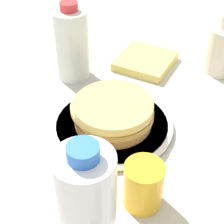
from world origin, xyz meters
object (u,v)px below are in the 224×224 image
(pancake_stack, at_px, (113,112))
(water_bottle_mid, at_px, (72,44))
(plate, at_px, (112,125))
(cream_jug, at_px, (224,48))
(water_bottle_far, at_px, (87,211))
(juice_glass, at_px, (143,185))

(pancake_stack, xyz_separation_m, water_bottle_mid, (-0.10, 0.18, 0.04))
(pancake_stack, distance_m, water_bottle_mid, 0.21)
(plate, relative_size, cream_jug, 1.70)
(plate, distance_m, water_bottle_far, 0.29)
(cream_jug, relative_size, water_bottle_far, 0.66)
(cream_jug, distance_m, water_bottle_far, 0.56)
(plate, relative_size, pancake_stack, 1.46)
(pancake_stack, bearing_deg, water_bottle_mid, 117.66)
(plate, relative_size, water_bottle_mid, 1.33)
(juice_glass, bearing_deg, cream_jug, 62.52)
(cream_jug, distance_m, water_bottle_mid, 0.35)
(water_bottle_mid, xyz_separation_m, water_bottle_far, (0.07, -0.46, 0.02))
(pancake_stack, height_order, water_bottle_mid, water_bottle_mid)
(pancake_stack, xyz_separation_m, cream_jug, (0.26, 0.21, 0.02))
(juice_glass, distance_m, water_bottle_mid, 0.39)
(pancake_stack, bearing_deg, juice_glass, -74.16)
(juice_glass, height_order, water_bottle_far, water_bottle_far)
(plate, bearing_deg, water_bottle_mid, 117.14)
(juice_glass, distance_m, water_bottle_far, 0.14)
(juice_glass, height_order, cream_jug, cream_jug)
(water_bottle_far, bearing_deg, plate, 84.54)
(cream_jug, bearing_deg, water_bottle_far, -120.26)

